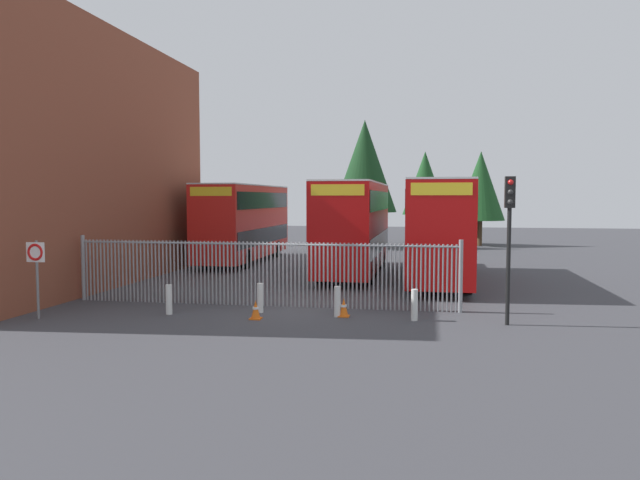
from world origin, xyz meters
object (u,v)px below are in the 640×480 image
at_px(traffic_cone_by_gate, 256,310).
at_px(double_decker_bus_near_gate, 439,227).
at_px(double_decker_bus_behind_fence_right, 354,224).
at_px(bollard_near_left, 169,299).
at_px(bollard_near_right, 337,302).
at_px(bollard_far_right, 414,305).
at_px(traffic_cone_mid_forecourt, 344,307).
at_px(speed_limit_sign_post, 36,261).
at_px(bollard_center_front, 260,298).
at_px(double_decker_bus_behind_fence_left, 245,220).
at_px(traffic_light_kerbside, 509,222).

bearing_deg(traffic_cone_by_gate, double_decker_bus_near_gate, 59.59).
bearing_deg(double_decker_bus_behind_fence_right, bollard_near_left, -112.09).
bearing_deg(bollard_near_left, double_decker_bus_behind_fence_right, 67.91).
xyz_separation_m(bollard_near_right, bollard_far_right, (2.36, -0.15, 0.00)).
height_order(double_decker_bus_near_gate, bollard_far_right, double_decker_bus_near_gate).
bearing_deg(traffic_cone_mid_forecourt, speed_limit_sign_post, -167.33).
distance_m(bollard_center_front, bollard_far_right, 4.93).
xyz_separation_m(bollard_far_right, speed_limit_sign_post, (-11.29, -1.85, 1.30)).
height_order(traffic_cone_mid_forecourt, speed_limit_sign_post, speed_limit_sign_post).
distance_m(traffic_cone_mid_forecourt, speed_limit_sign_post, 9.46).
xyz_separation_m(double_decker_bus_behind_fence_left, traffic_light_kerbside, (12.73, -15.32, 0.56)).
xyz_separation_m(double_decker_bus_behind_fence_left, bollard_far_right, (10.05, -15.16, -1.95)).
distance_m(bollard_near_right, traffic_cone_mid_forecourt, 0.27).
relative_size(bollard_near_right, bollard_far_right, 1.00).
distance_m(bollard_near_right, bollard_far_right, 2.37).
xyz_separation_m(bollard_far_right, traffic_light_kerbside, (2.67, -0.16, 2.51)).
relative_size(double_decker_bus_behind_fence_left, traffic_cone_mid_forecourt, 18.32).
distance_m(double_decker_bus_behind_fence_right, traffic_cone_by_gate, 11.71).
height_order(traffic_cone_by_gate, traffic_light_kerbside, traffic_light_kerbside).
relative_size(double_decker_bus_near_gate, double_decker_bus_behind_fence_right, 1.00).
relative_size(bollard_near_left, traffic_light_kerbside, 0.22).
bearing_deg(bollard_far_right, traffic_light_kerbside, -3.52).
bearing_deg(bollard_center_front, double_decker_bus_behind_fence_left, 109.18).
distance_m(bollard_center_front, traffic_light_kerbside, 8.01).
relative_size(bollard_far_right, traffic_cone_by_gate, 1.61).
relative_size(bollard_center_front, bollard_far_right, 1.00).
xyz_separation_m(bollard_near_right, traffic_cone_by_gate, (-2.39, -0.81, -0.19)).
height_order(double_decker_bus_near_gate, double_decker_bus_behind_fence_left, same).
height_order(bollard_near_right, traffic_cone_by_gate, bollard_near_right).
relative_size(traffic_cone_by_gate, traffic_cone_mid_forecourt, 1.00).
xyz_separation_m(bollard_near_left, speed_limit_sign_post, (-3.61, -1.44, 1.30)).
bearing_deg(double_decker_bus_behind_fence_left, double_decker_bus_behind_fence_right, -32.66).
distance_m(double_decker_bus_near_gate, bollard_center_front, 10.38).
bearing_deg(traffic_light_kerbside, speed_limit_sign_post, -173.13).
height_order(double_decker_bus_near_gate, traffic_light_kerbside, double_decker_bus_near_gate).
xyz_separation_m(double_decker_bus_near_gate, double_decker_bus_behind_fence_left, (-10.87, 6.33, 0.00)).
height_order(bollard_near_left, traffic_cone_mid_forecourt, bollard_near_left).
bearing_deg(double_decker_bus_near_gate, traffic_cone_by_gate, -120.41).
relative_size(bollard_far_right, traffic_cone_mid_forecourt, 1.61).
height_order(bollard_near_left, bollard_far_right, same).
relative_size(double_decker_bus_behind_fence_right, traffic_cone_mid_forecourt, 18.32).
xyz_separation_m(traffic_cone_mid_forecourt, traffic_light_kerbside, (4.85, -0.37, 2.70)).
bearing_deg(traffic_cone_by_gate, traffic_cone_mid_forecourt, 18.40).
relative_size(bollard_near_right, traffic_cone_by_gate, 1.61).
height_order(bollard_near_left, speed_limit_sign_post, speed_limit_sign_post).
distance_m(traffic_cone_by_gate, traffic_light_kerbside, 7.92).
distance_m(double_decker_bus_near_gate, bollard_near_right, 9.45).
xyz_separation_m(bollard_near_right, traffic_light_kerbside, (5.04, -0.32, 2.51)).
relative_size(traffic_cone_mid_forecourt, traffic_light_kerbside, 0.14).
height_order(traffic_cone_mid_forecourt, traffic_light_kerbside, traffic_light_kerbside).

